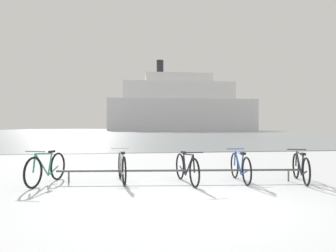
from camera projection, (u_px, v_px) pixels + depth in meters
name	position (u px, v px, depth m)	size (l,w,h in m)	color
ground	(133.00, 133.00, 58.55)	(80.00, 132.00, 0.08)	silver
bike_rack	(180.00, 171.00, 7.24)	(5.82, 0.61, 0.31)	#4C5156
bicycle_0	(46.00, 168.00, 7.02)	(0.61, 1.68, 0.80)	black
bicycle_1	(122.00, 167.00, 7.25)	(0.46, 1.65, 0.79)	black
bicycle_2	(187.00, 168.00, 7.13)	(0.46, 1.74, 0.77)	black
bicycle_3	(240.00, 167.00, 7.33)	(0.46, 1.65, 0.77)	black
bicycle_4	(301.00, 168.00, 7.29)	(0.64, 1.58, 0.76)	black
ferry_ship	(180.00, 107.00, 84.46)	(40.47, 11.77, 19.40)	silver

